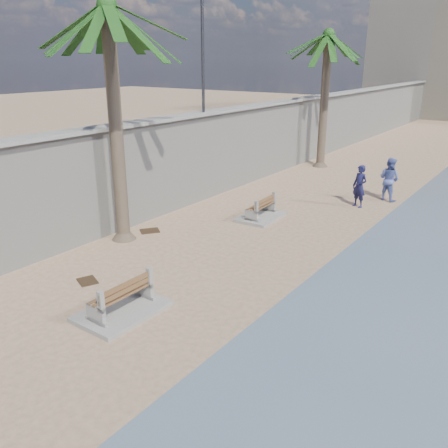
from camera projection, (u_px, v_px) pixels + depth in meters
The scene contains 12 objects.
ground_plane at pixel (14, 402), 8.27m from camera, with size 140.00×140.00×0.00m, color tan.
seawall at pixel (293, 134), 25.88m from camera, with size 0.45×70.00×3.50m, color gray.
wall_cap at pixel (294, 100), 25.28m from camera, with size 0.80×70.00×0.12m, color gray.
bench_near at pixel (121, 299), 11.03m from camera, with size 1.41×2.06×0.86m.
bench_far at pixel (261, 209), 17.65m from camera, with size 1.40×1.98×0.80m.
palm_mid at pixel (107, 9), 13.41m from camera, with size 5.00×5.00×7.98m.
palm_back at pixel (329, 36), 24.00m from camera, with size 5.00×5.00×7.71m.
streetlight at pixel (202, 31), 18.07m from camera, with size 0.28×0.28×5.12m.
person_a at pixel (360, 183), 18.80m from camera, with size 0.70×0.48×1.95m, color #16163C.
person_b at pixel (389, 177), 19.69m from camera, with size 0.97×0.75×2.00m, color #5160A8.
debris_c at pixel (150, 231), 16.41m from camera, with size 0.64×0.51×0.03m, color #382616.
debris_d at pixel (87, 281), 12.72m from camera, with size 0.57×0.46×0.03m, color #382616.
Camera 1 is at (6.93, -3.36, 5.68)m, focal length 38.00 mm.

